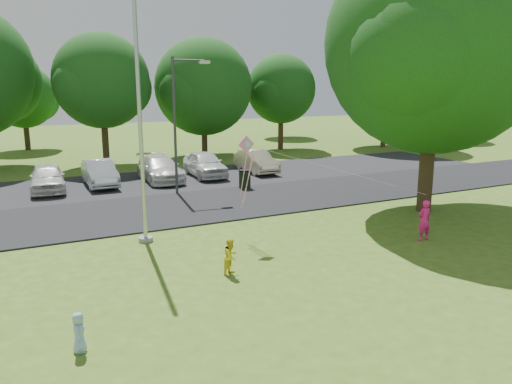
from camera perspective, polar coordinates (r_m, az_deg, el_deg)
name	(u,v)px	position (r m, az deg, el deg)	size (l,w,h in m)	color
ground	(307,272)	(14.94, 5.81, -9.07)	(120.00, 120.00, 0.00)	#3F6219
park_road	(200,206)	(22.68, -6.42, -1.55)	(60.00, 6.00, 0.06)	black
parking_strip	(160,181)	(28.74, -10.93, 1.24)	(42.00, 7.00, 0.06)	black
flagpole	(140,122)	(17.23, -13.12, 7.78)	(0.50, 0.50, 10.00)	#B7BABF
street_lamp	(180,113)	(24.84, -8.70, 8.90)	(1.88, 0.38, 6.69)	#3F3F44
trash_can	(245,179)	(26.10, -1.29, 1.45)	(0.65, 0.65, 1.03)	black
big_tree	(435,49)	(22.24, 19.78, 15.17)	(9.61, 9.02, 11.55)	#332316
tree_row	(144,80)	(37.08, -12.67, 12.43)	(64.35, 11.94, 10.88)	#332316
horizon_trees	(145,96)	(47.05, -12.55, 10.63)	(77.46, 7.20, 7.02)	#332316
parked_cars	(159,168)	(28.59, -11.08, 2.66)	(13.75, 4.74, 1.48)	silver
woman	(424,220)	(18.49, 18.68, -3.09)	(0.53, 0.35, 1.46)	#F52086
child_yellow	(231,256)	(14.54, -2.89, -7.35)	(0.53, 0.41, 1.08)	yellow
child_blue	(79,333)	(11.22, -19.59, -14.90)	(0.42, 0.27, 0.86)	#8EB2DB
kite	(251,158)	(17.08, -0.62, 3.93)	(5.88, 3.08, 2.62)	pink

